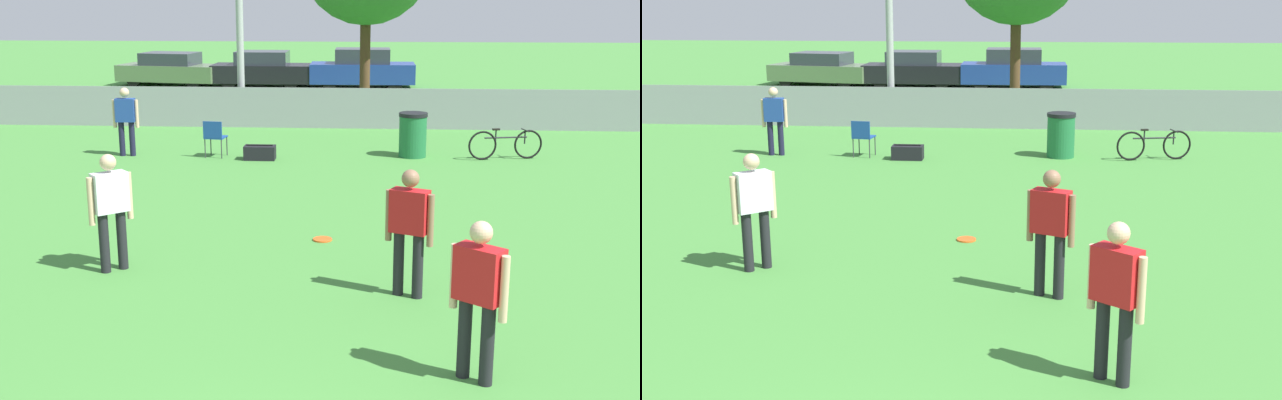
{
  "view_description": "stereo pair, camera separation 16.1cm",
  "coord_description": "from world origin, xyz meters",
  "views": [
    {
      "loc": [
        0.62,
        -3.68,
        3.53
      ],
      "look_at": [
        -0.04,
        5.98,
        1.05
      ],
      "focal_mm": 45.0,
      "sensor_mm": 36.0,
      "label": 1
    },
    {
      "loc": [
        0.78,
        -3.67,
        3.53
      ],
      "look_at": [
        -0.04,
        5.98,
        1.05
      ],
      "focal_mm": 45.0,
      "sensor_mm": 36.0,
      "label": 2
    }
  ],
  "objects": [
    {
      "name": "trash_bin",
      "position": [
        1.49,
        14.15,
        0.5
      ],
      "size": [
        0.64,
        0.64,
        0.99
      ],
      "color": "#1E6638",
      "rests_on": "ground_plane"
    },
    {
      "name": "frisbee_disc",
      "position": [
        -0.11,
        7.67,
        0.01
      ],
      "size": [
        0.29,
        0.29,
        0.03
      ],
      "color": "#E5591E",
      "rests_on": "ground_plane"
    },
    {
      "name": "player_defender_red",
      "position": [
        1.6,
        3.31,
        0.91
      ],
      "size": [
        0.49,
        0.45,
        1.56
      ],
      "rotation": [
        0.0,
        0.0,
        -0.67
      ],
      "color": "black",
      "rests_on": "ground_plane"
    },
    {
      "name": "folding_chair_sideline",
      "position": [
        -2.93,
        13.79,
        0.49
      ],
      "size": [
        0.49,
        0.49,
        0.83
      ],
      "rotation": [
        0.0,
        0.0,
        3.0
      ],
      "color": "#333338",
      "rests_on": "ground_plane"
    },
    {
      "name": "player_thrower_red",
      "position": [
        1.06,
        5.47,
        0.91
      ],
      "size": [
        0.56,
        0.38,
        1.56
      ],
      "rotation": [
        0.0,
        0.0,
        -0.41
      ],
      "color": "black",
      "rests_on": "ground_plane"
    },
    {
      "name": "parked_car_dark",
      "position": [
        -3.83,
        28.14,
        0.67
      ],
      "size": [
        3.93,
        1.79,
        1.39
      ],
      "rotation": [
        0.0,
        0.0,
        -0.01
      ],
      "color": "black",
      "rests_on": "ground_plane"
    },
    {
      "name": "bicycle_sideline",
      "position": [
        3.53,
        13.99,
        0.34
      ],
      "size": [
        1.67,
        0.51,
        0.69
      ],
      "rotation": [
        0.0,
        0.0,
        0.21
      ],
      "color": "black",
      "rests_on": "ground_plane"
    },
    {
      "name": "player_receiver_white",
      "position": [
        -2.77,
        6.15,
        0.91
      ],
      "size": [
        0.48,
        0.46,
        1.56
      ],
      "rotation": [
        0.0,
        0.0,
        0.72
      ],
      "color": "black",
      "rests_on": "ground_plane"
    },
    {
      "name": "spectator_in_blue",
      "position": [
        -4.94,
        13.82,
        0.89
      ],
      "size": [
        0.58,
        0.24,
        1.54
      ],
      "rotation": [
        0.0,
        0.0,
        3.19
      ],
      "color": "#191933",
      "rests_on": "ground_plane"
    },
    {
      "name": "parked_car_blue",
      "position": [
        0.13,
        28.09,
        0.72
      ],
      "size": [
        4.08,
        1.77,
        1.51
      ],
      "rotation": [
        0.0,
        0.0,
        0.01
      ],
      "color": "black",
      "rests_on": "ground_plane"
    },
    {
      "name": "gear_bag_sideline",
      "position": [
        -1.89,
        13.6,
        0.16
      ],
      "size": [
        0.68,
        0.38,
        0.33
      ],
      "color": "black",
      "rests_on": "ground_plane"
    },
    {
      "name": "fence_backline",
      "position": [
        0.0,
        18.0,
        0.55
      ],
      "size": [
        25.08,
        0.07,
        1.21
      ],
      "color": "gray",
      "rests_on": "ground_plane"
    },
    {
      "name": "parked_car_olive",
      "position": [
        -7.57,
        28.31,
        0.64
      ],
      "size": [
        4.32,
        2.41,
        1.31
      ],
      "rotation": [
        0.0,
        0.0,
        -0.17
      ],
      "color": "black",
      "rests_on": "ground_plane"
    }
  ]
}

